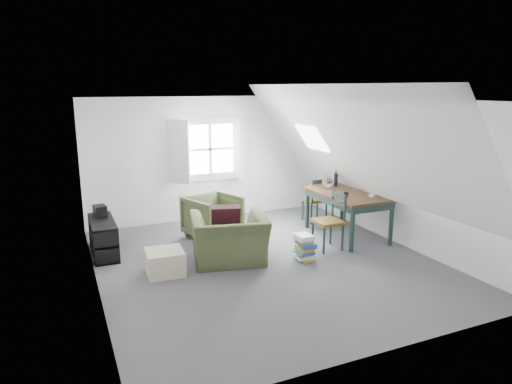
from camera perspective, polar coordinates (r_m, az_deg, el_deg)
name	(u,v)px	position (r m, az deg, el deg)	size (l,w,h in m)	color
floor	(266,262)	(7.24, 1.27, -8.75)	(5.50, 5.50, 0.00)	#4F4E53
ceiling	(267,100)	(6.72, 1.38, 11.46)	(5.50, 5.50, 0.00)	white
wall_back	(210,159)	(9.39, -5.83, 4.18)	(5.00, 5.00, 0.00)	white
wall_front	(387,238)	(4.62, 16.03, -5.58)	(5.00, 5.00, 0.00)	white
wall_left	(91,200)	(6.26, -19.88, -1.00)	(5.50, 5.50, 0.00)	white
wall_right	(398,172)	(8.23, 17.31, 2.40)	(5.50, 5.50, 0.00)	white
slope_left	(163,156)	(6.29, -11.59, 4.45)	(5.50, 5.50, 0.00)	white
slope_right	(354,144)	(7.57, 12.10, 5.84)	(5.50, 5.50, 0.00)	white
dormer_window	(210,149)	(9.29, -5.71, 5.33)	(1.71, 0.35, 1.30)	white
skylight	(312,138)	(8.65, 7.04, 6.70)	(0.55, 0.75, 0.04)	white
armchair_near	(230,261)	(7.27, -3.31, -8.65)	(1.15, 1.00, 0.75)	#404A29
armchair_far	(213,237)	(8.41, -5.36, -5.64)	(0.84, 0.86, 0.78)	#404A29
throw_pillow	(226,219)	(7.19, -3.80, -3.35)	(0.45, 0.13, 0.45)	#340E19
ottoman	(165,262)	(6.88, -11.32, -8.58)	(0.53, 0.53, 0.36)	#C5B499
dining_table	(348,198)	(8.43, 11.37, -0.76)	(0.98, 1.64, 0.82)	#351D0D
demijohn	(327,182)	(8.66, 8.93, 1.28)	(0.21, 0.21, 0.30)	silver
vase_twigs	(336,179)	(8.88, 9.94, 1.60)	(0.08, 0.09, 0.61)	black
cup	(346,197)	(8.03, 11.17, -0.65)	(0.09, 0.09, 0.09)	black
paper_box	(373,196)	(8.17, 14.37, -0.43)	(0.12, 0.08, 0.04)	white
dining_chair_far	(316,199)	(9.26, 7.46, -0.89)	(0.43, 0.43, 0.91)	brown
dining_chair_near	(330,220)	(7.76, 9.23, -3.52)	(0.45, 0.45, 0.95)	brown
media_shelf	(104,239)	(7.86, -18.51, -5.64)	(0.37, 1.11, 0.57)	black
electronics_box	(100,211)	(8.03, -18.92, -2.31)	(0.18, 0.26, 0.20)	black
magazine_stack	(305,247)	(7.29, 6.11, -6.90)	(0.31, 0.37, 0.42)	#B29933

